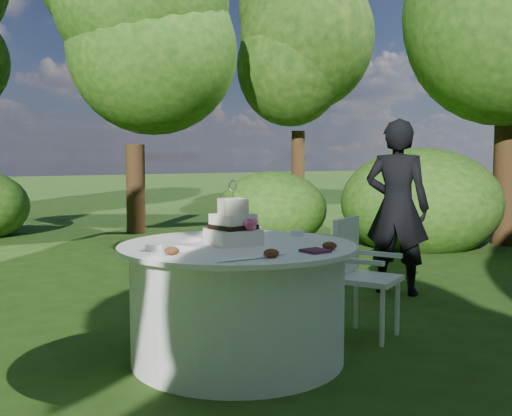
{
  "coord_description": "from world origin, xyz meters",
  "views": [
    {
      "loc": [
        -2.19,
        -3.22,
        1.34
      ],
      "look_at": [
        0.15,
        0.0,
        1.0
      ],
      "focal_mm": 42.0,
      "sensor_mm": 36.0,
      "label": 1
    }
  ],
  "objects_px": {
    "napkins": "(315,251)",
    "chair": "(359,268)",
    "guest": "(397,207)",
    "table": "(238,301)",
    "cake": "(233,227)"
  },
  "relations": [
    {
      "from": "table",
      "to": "chair",
      "type": "xyz_separation_m",
      "value": [
        1.02,
        -0.11,
        0.13
      ]
    },
    {
      "from": "cake",
      "to": "table",
      "type": "bearing_deg",
      "value": -28.11
    },
    {
      "from": "napkins",
      "to": "guest",
      "type": "height_order",
      "value": "guest"
    },
    {
      "from": "guest",
      "to": "chair",
      "type": "distance_m",
      "value": 1.57
    },
    {
      "from": "table",
      "to": "cake",
      "type": "relative_size",
      "value": 3.7
    },
    {
      "from": "cake",
      "to": "chair",
      "type": "height_order",
      "value": "cake"
    },
    {
      "from": "cake",
      "to": "guest",
      "type": "bearing_deg",
      "value": 15.71
    },
    {
      "from": "guest",
      "to": "cake",
      "type": "height_order",
      "value": "guest"
    },
    {
      "from": "napkins",
      "to": "chair",
      "type": "bearing_deg",
      "value": 28.03
    },
    {
      "from": "chair",
      "to": "table",
      "type": "bearing_deg",
      "value": 173.85
    },
    {
      "from": "napkins",
      "to": "chair",
      "type": "height_order",
      "value": "chair"
    },
    {
      "from": "table",
      "to": "cake",
      "type": "xyz_separation_m",
      "value": [
        -0.02,
        0.01,
        0.5
      ]
    },
    {
      "from": "chair",
      "to": "napkins",
      "type": "bearing_deg",
      "value": -151.97
    },
    {
      "from": "cake",
      "to": "chair",
      "type": "bearing_deg",
      "value": -6.68
    },
    {
      "from": "guest",
      "to": "chair",
      "type": "height_order",
      "value": "guest"
    }
  ]
}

